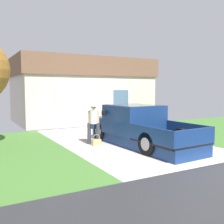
{
  "coord_description": "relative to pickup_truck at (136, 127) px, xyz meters",
  "views": [
    {
      "loc": [
        -5.84,
        -5.3,
        2.25
      ],
      "look_at": [
        -0.8,
        3.84,
        1.34
      ],
      "focal_mm": 42.4,
      "sensor_mm": 36.0,
      "label": 1
    }
  ],
  "objects": [
    {
      "name": "handbag",
      "position": [
        -1.54,
        0.53,
        -0.57
      ],
      "size": [
        0.35,
        0.19,
        0.45
      ],
      "color": "tan",
      "rests_on": "ground"
    },
    {
      "name": "house_with_garage",
      "position": [
        1.06,
        8.48,
        1.45
      ],
      "size": [
        9.04,
        5.82,
        4.26
      ],
      "color": "beige",
      "rests_on": "ground"
    },
    {
      "name": "pickup_truck",
      "position": [
        0.0,
        0.0,
        0.0
      ],
      "size": [
        2.23,
        5.31,
        1.6
      ],
      "rotation": [
        0.0,
        0.0,
        0.05
      ],
      "color": "navy",
      "rests_on": "ground"
    },
    {
      "name": "person_with_hat",
      "position": [
        -1.54,
        0.8,
        0.21
      ],
      "size": [
        0.45,
        0.43,
        1.66
      ],
      "rotation": [
        0.0,
        0.0,
        -0.61
      ],
      "color": "#333842",
      "rests_on": "ground"
    },
    {
      "name": "wheeled_trash_bin",
      "position": [
        2.94,
        4.97,
        -0.1
      ],
      "size": [
        0.6,
        0.72,
        1.14
      ],
      "color": "#424247",
      "rests_on": "ground"
    }
  ]
}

